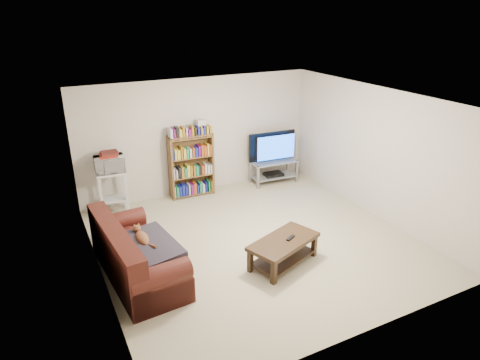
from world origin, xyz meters
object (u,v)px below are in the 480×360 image
sofa (133,259)px  tv_stand (274,168)px  bookshelf (191,165)px  coffee_table (283,247)px

sofa → tv_stand: bearing=26.3°
sofa → bookshelf: 3.01m
sofa → coffee_table: size_ratio=1.63×
coffee_table → tv_stand: bearing=41.4°
bookshelf → coffee_table: bearing=-82.3°
coffee_table → tv_stand: tv_stand is taller
bookshelf → tv_stand: bearing=-3.1°
tv_stand → bookshelf: (-1.88, 0.16, 0.33)m
coffee_table → bookshelf: (-0.31, 3.06, 0.39)m
coffee_table → tv_stand: (1.57, 2.90, 0.06)m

